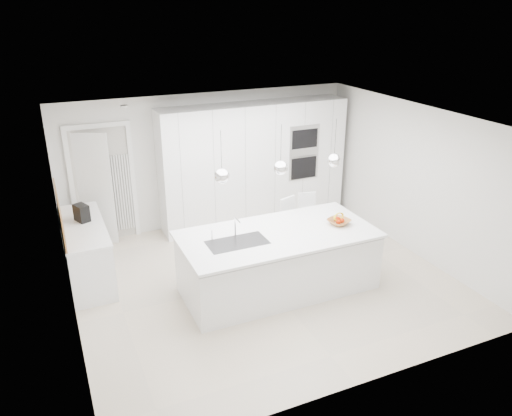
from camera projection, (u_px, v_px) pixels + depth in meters
name	position (u px, v px, depth m)	size (l,w,h in m)	color
floor	(264.00, 280.00, 7.71)	(5.50, 5.50, 0.00)	beige
wall_back	(209.00, 160.00, 9.35)	(5.50, 5.50, 0.00)	silver
wall_left	(64.00, 239.00, 6.21)	(5.00, 5.00, 0.00)	silver
ceiling	(265.00, 120.00, 6.76)	(5.50, 5.50, 0.00)	white
tall_cabinets	(254.00, 164.00, 9.43)	(3.60, 0.60, 2.30)	white
oven_stack	(304.00, 153.00, 9.43)	(0.62, 0.04, 1.05)	#A5A5A8
doorway_frame	(103.00, 186.00, 8.68)	(1.11, 0.08, 2.13)	white
hallway_door	(89.00, 190.00, 8.55)	(0.82, 0.04, 2.00)	white
radiator	(123.00, 193.00, 8.86)	(0.32, 0.04, 1.40)	white
left_base_cabinets	(86.00, 252.00, 7.65)	(0.60, 1.80, 0.86)	white
left_worktop	(83.00, 226.00, 7.48)	(0.62, 1.82, 0.04)	white
oak_backsplash	(60.00, 212.00, 7.27)	(0.02, 1.80, 0.50)	#A7723C
island_base	(279.00, 263.00, 7.33)	(2.80, 1.20, 0.86)	white
island_worktop	(278.00, 234.00, 7.20)	(2.84, 1.40, 0.04)	white
island_sink	(237.00, 248.00, 6.94)	(0.84, 0.44, 0.18)	#3F3F42
island_tap	(235.00, 227.00, 7.04)	(0.02, 0.02, 0.30)	white
pendant_left	(222.00, 176.00, 6.45)	(0.20, 0.20, 0.20)	white
pendant_mid	(281.00, 168.00, 6.77)	(0.20, 0.20, 0.20)	white
pendant_right	(334.00, 160.00, 7.09)	(0.20, 0.20, 0.20)	white
fruit_bowl	(339.00, 222.00, 7.46)	(0.32, 0.32, 0.08)	#A7723C
espresso_machine	(82.00, 213.00, 7.55)	(0.16, 0.24, 0.26)	black
bar_stool_left	(290.00, 229.00, 8.25)	(0.34, 0.47, 1.02)	white
bar_stool_right	(310.00, 222.00, 8.54)	(0.33, 0.45, 0.99)	white
apple_a	(336.00, 219.00, 7.48)	(0.08, 0.08, 0.08)	#B72000
apple_b	(338.00, 220.00, 7.46)	(0.09, 0.09, 0.09)	#B72000
apple_c	(339.00, 222.00, 7.40)	(0.08, 0.08, 0.08)	#B72000
apple_extra_3	(342.00, 221.00, 7.45)	(0.07, 0.07, 0.07)	#B72000
banana_bunch	(339.00, 217.00, 7.43)	(0.23, 0.23, 0.03)	gold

